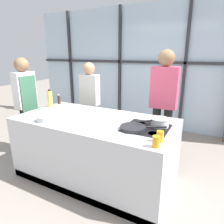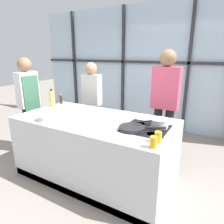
{
  "view_description": "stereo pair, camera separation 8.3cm",
  "coord_description": "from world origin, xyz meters",
  "px_view_note": "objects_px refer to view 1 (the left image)",
  "views": [
    {
      "loc": [
        1.41,
        -2.16,
        1.74
      ],
      "look_at": [
        0.22,
        0.1,
        0.98
      ],
      "focal_mm": 32.0,
      "sensor_mm": 36.0,
      "label": 1
    },
    {
      "loc": [
        1.48,
        -2.12,
        1.74
      ],
      "look_at": [
        0.22,
        0.1,
        0.98
      ],
      "focal_mm": 32.0,
      "sensor_mm": 36.0,
      "label": 2
    }
  ],
  "objects_px": {
    "spectator_far_left": "(90,98)",
    "white_plate": "(65,115)",
    "spectator_center_left": "(164,99)",
    "juice_glass_near": "(156,142)",
    "mixing_bowl": "(46,118)",
    "pepper_grinder": "(59,100)",
    "juice_glass_far": "(160,136)",
    "chef": "(26,99)",
    "frying_pan": "(133,128)",
    "oil_bottle": "(50,99)",
    "saucepan": "(160,122)"
  },
  "relations": [
    {
      "from": "spectator_far_left",
      "to": "white_plate",
      "type": "distance_m",
      "value": 1.05
    },
    {
      "from": "spectator_center_left",
      "to": "juice_glass_near",
      "type": "xyz_separation_m",
      "value": [
        0.28,
        -1.39,
        -0.11
      ]
    },
    {
      "from": "mixing_bowl",
      "to": "pepper_grinder",
      "type": "distance_m",
      "value": 0.91
    },
    {
      "from": "pepper_grinder",
      "to": "spectator_center_left",
      "type": "bearing_deg",
      "value": 17.4
    },
    {
      "from": "white_plate",
      "to": "mixing_bowl",
      "type": "xyz_separation_m",
      "value": [
        -0.07,
        -0.29,
        0.03
      ]
    },
    {
      "from": "white_plate",
      "to": "juice_glass_far",
      "type": "height_order",
      "value": "juice_glass_far"
    },
    {
      "from": "chef",
      "to": "frying_pan",
      "type": "xyz_separation_m",
      "value": [
        2.07,
        -0.23,
        -0.08
      ]
    },
    {
      "from": "pepper_grinder",
      "to": "juice_glass_far",
      "type": "xyz_separation_m",
      "value": [
        1.97,
        -0.72,
        -0.02
      ]
    },
    {
      "from": "spectator_center_left",
      "to": "oil_bottle",
      "type": "bearing_deg",
      "value": 24.01
    },
    {
      "from": "spectator_far_left",
      "to": "chef",
      "type": "bearing_deg",
      "value": 48.02
    },
    {
      "from": "pepper_grinder",
      "to": "juice_glass_near",
      "type": "distance_m",
      "value": 2.15
    },
    {
      "from": "frying_pan",
      "to": "pepper_grinder",
      "type": "height_order",
      "value": "pepper_grinder"
    },
    {
      "from": "saucepan",
      "to": "juice_glass_far",
      "type": "bearing_deg",
      "value": -74.67
    },
    {
      "from": "mixing_bowl",
      "to": "pepper_grinder",
      "type": "height_order",
      "value": "pepper_grinder"
    },
    {
      "from": "chef",
      "to": "spectator_center_left",
      "type": "distance_m",
      "value": 2.31
    },
    {
      "from": "frying_pan",
      "to": "juice_glass_near",
      "type": "height_order",
      "value": "juice_glass_near"
    },
    {
      "from": "white_plate",
      "to": "mixing_bowl",
      "type": "relative_size",
      "value": 0.96
    },
    {
      "from": "mixing_bowl",
      "to": "oil_bottle",
      "type": "xyz_separation_m",
      "value": [
        -0.46,
        0.56,
        0.1
      ]
    },
    {
      "from": "spectator_far_left",
      "to": "mixing_bowl",
      "type": "height_order",
      "value": "spectator_far_left"
    },
    {
      "from": "spectator_center_left",
      "to": "mixing_bowl",
      "type": "distance_m",
      "value": 1.79
    },
    {
      "from": "saucepan",
      "to": "juice_glass_far",
      "type": "relative_size",
      "value": 3.09
    },
    {
      "from": "pepper_grinder",
      "to": "oil_bottle",
      "type": "bearing_deg",
      "value": -87.38
    },
    {
      "from": "spectator_far_left",
      "to": "pepper_grinder",
      "type": "relative_size",
      "value": 9.13
    },
    {
      "from": "spectator_far_left",
      "to": "mixing_bowl",
      "type": "distance_m",
      "value": 1.32
    },
    {
      "from": "mixing_bowl",
      "to": "frying_pan",
      "type": "bearing_deg",
      "value": 12.0
    },
    {
      "from": "spectator_far_left",
      "to": "frying_pan",
      "type": "relative_size",
      "value": 3.12
    },
    {
      "from": "spectator_far_left",
      "to": "saucepan",
      "type": "relative_size",
      "value": 4.56
    },
    {
      "from": "chef",
      "to": "spectator_center_left",
      "type": "relative_size",
      "value": 0.93
    },
    {
      "from": "pepper_grinder",
      "to": "white_plate",
      "type": "bearing_deg",
      "value": -42.1
    },
    {
      "from": "spectator_center_left",
      "to": "pepper_grinder",
      "type": "xyz_separation_m",
      "value": [
        -1.69,
        -0.53,
        -0.08
      ]
    },
    {
      "from": "spectator_center_left",
      "to": "oil_bottle",
      "type": "distance_m",
      "value": 1.84
    },
    {
      "from": "pepper_grinder",
      "to": "juice_glass_far",
      "type": "relative_size",
      "value": 1.54
    },
    {
      "from": "spectator_center_left",
      "to": "frying_pan",
      "type": "relative_size",
      "value": 3.54
    },
    {
      "from": "spectator_far_left",
      "to": "white_plate",
      "type": "relative_size",
      "value": 7.12
    },
    {
      "from": "pepper_grinder",
      "to": "juice_glass_far",
      "type": "distance_m",
      "value": 2.1
    },
    {
      "from": "chef",
      "to": "spectator_far_left",
      "type": "bearing_deg",
      "value": 138.02
    },
    {
      "from": "saucepan",
      "to": "oil_bottle",
      "type": "relative_size",
      "value": 1.19
    },
    {
      "from": "spectator_far_left",
      "to": "pepper_grinder",
      "type": "height_order",
      "value": "spectator_far_left"
    },
    {
      "from": "juice_glass_near",
      "to": "pepper_grinder",
      "type": "bearing_deg",
      "value": 156.44
    },
    {
      "from": "white_plate",
      "to": "oil_bottle",
      "type": "bearing_deg",
      "value": 153.14
    },
    {
      "from": "oil_bottle",
      "to": "juice_glass_near",
      "type": "relative_size",
      "value": 2.59
    },
    {
      "from": "spectator_center_left",
      "to": "spectator_far_left",
      "type": "bearing_deg",
      "value": 0.0
    },
    {
      "from": "juice_glass_near",
      "to": "juice_glass_far",
      "type": "xyz_separation_m",
      "value": [
        0.0,
        0.14,
        0.0
      ]
    },
    {
      "from": "white_plate",
      "to": "juice_glass_near",
      "type": "height_order",
      "value": "juice_glass_near"
    },
    {
      "from": "chef",
      "to": "mixing_bowl",
      "type": "xyz_separation_m",
      "value": [
        0.93,
        -0.47,
        -0.06
      ]
    },
    {
      "from": "spectator_center_left",
      "to": "juice_glass_near",
      "type": "distance_m",
      "value": 1.42
    },
    {
      "from": "saucepan",
      "to": "juice_glass_far",
      "type": "height_order",
      "value": "juice_glass_far"
    },
    {
      "from": "juice_glass_near",
      "to": "juice_glass_far",
      "type": "height_order",
      "value": "same"
    },
    {
      "from": "frying_pan",
      "to": "juice_glass_near",
      "type": "bearing_deg",
      "value": -42.13
    },
    {
      "from": "mixing_bowl",
      "to": "oil_bottle",
      "type": "distance_m",
      "value": 0.73
    }
  ]
}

